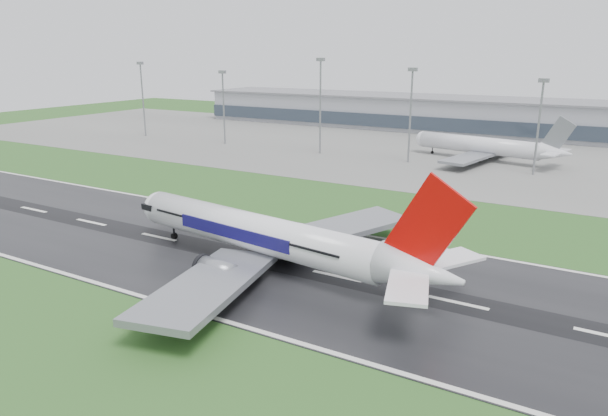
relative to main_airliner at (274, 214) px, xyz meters
The scene contains 12 objects.
ground 31.12m from the main_airliner, behind, with size 520.00×520.00×0.00m, color #24501D.
runway 31.11m from the main_airliner, behind, with size 400.00×45.00×0.10m, color black.
apron 131.24m from the main_airliner, 102.99° to the left, with size 400.00×130.00×0.08m, color slate.
terminal 189.84m from the main_airliner, 98.91° to the left, with size 240.00×36.00×15.00m, color gray.
main_airliner is the anchor object (origin of this frame).
parked_airliner 119.06m from the main_airliner, 85.88° to the left, with size 55.40×51.58×16.24m, color silver, non-canonical shape.
runway_sign 29.10m from the main_airliner, 101.37° to the right, with size 2.30×0.26×1.04m, color black, non-canonical shape.
floodmast_0 169.60m from the main_airliner, 142.78° to the left, with size 0.64×0.64×30.87m, color gray.
floodmast_1 136.84m from the main_airliner, 131.44° to the left, with size 0.64×0.64×27.88m, color gray.
floodmast_2 112.83m from the main_airliner, 114.46° to the left, with size 0.64×0.64×32.86m, color gray.
floodmast_3 103.45m from the main_airliner, 97.10° to the left, with size 0.64×0.64×29.94m, color gray.
floodmast_4 106.07m from the main_airliner, 75.30° to the left, with size 0.64×0.64×27.40m, color gray.
Camera 1 is at (77.18, -75.46, 35.68)m, focal length 32.32 mm.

